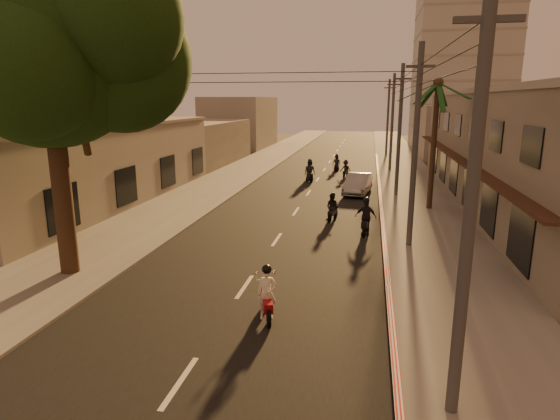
# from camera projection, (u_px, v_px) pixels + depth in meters

# --- Properties ---
(ground) EXTENTS (160.00, 160.00, 0.00)m
(ground) POSITION_uv_depth(u_px,v_px,m) (229.00, 311.00, 15.03)
(ground) COLOR #383023
(ground) RESTS_ON ground
(road) EXTENTS (10.00, 140.00, 0.02)m
(road) POSITION_uv_depth(u_px,v_px,m) (309.00, 193.00, 34.15)
(road) COLOR black
(road) RESTS_ON ground
(sidewalk_right) EXTENTS (5.00, 140.00, 0.12)m
(sidewalk_right) POSITION_uv_depth(u_px,v_px,m) (415.00, 196.00, 32.77)
(sidewalk_right) COLOR slate
(sidewalk_right) RESTS_ON ground
(sidewalk_left) EXTENTS (5.00, 140.00, 0.12)m
(sidewalk_left) POSITION_uv_depth(u_px,v_px,m) (211.00, 189.00, 35.51)
(sidewalk_left) COLOR slate
(sidewalk_left) RESTS_ON ground
(curb_stripe) EXTENTS (0.20, 60.00, 0.20)m
(curb_stripe) POSITION_uv_depth(u_px,v_px,m) (381.00, 210.00, 28.42)
(curb_stripe) COLOR red
(curb_stripe) RESTS_ON ground
(shophouse_row) EXTENTS (8.80, 34.20, 7.30)m
(shophouse_row) POSITION_uv_depth(u_px,v_px,m) (529.00, 149.00, 28.86)
(shophouse_row) COLOR gray
(shophouse_row) RESTS_ON ground
(left_building) EXTENTS (8.20, 24.20, 5.20)m
(left_building) POSITION_uv_depth(u_px,v_px,m) (84.00, 163.00, 30.37)
(left_building) COLOR #A19B91
(left_building) RESTS_ON ground
(distant_tower) EXTENTS (12.10, 12.10, 28.00)m
(distant_tower) POSITION_uv_depth(u_px,v_px,m) (464.00, 43.00, 62.44)
(distant_tower) COLOR #B7B5B2
(distant_tower) RESTS_ON ground
(broadleaf_tree) EXTENTS (9.60, 8.70, 12.10)m
(broadleaf_tree) POSITION_uv_depth(u_px,v_px,m) (59.00, 45.00, 16.34)
(broadleaf_tree) COLOR black
(broadleaf_tree) RESTS_ON ground
(palm_tree) EXTENTS (5.00, 5.00, 8.20)m
(palm_tree) POSITION_uv_depth(u_px,v_px,m) (438.00, 91.00, 27.23)
(palm_tree) COLOR black
(palm_tree) RESTS_ON ground
(utility_poles) EXTENTS (1.20, 48.26, 9.00)m
(utility_poles) POSITION_uv_depth(u_px,v_px,m) (401.00, 101.00, 31.52)
(utility_poles) COLOR #38383A
(utility_poles) RESTS_ON ground
(filler_right) EXTENTS (8.00, 14.00, 6.00)m
(filler_right) POSITION_uv_depth(u_px,v_px,m) (455.00, 132.00, 54.81)
(filler_right) COLOR #A19B91
(filler_right) RESTS_ON ground
(filler_left_near) EXTENTS (8.00, 14.00, 4.40)m
(filler_left_near) POSITION_uv_depth(u_px,v_px,m) (195.00, 143.00, 49.59)
(filler_left_near) COLOR #A19B91
(filler_left_near) RESTS_ON ground
(filler_left_far) EXTENTS (8.00, 14.00, 7.00)m
(filler_left_far) POSITION_uv_depth(u_px,v_px,m) (240.00, 123.00, 66.50)
(filler_left_far) COLOR #A19B91
(filler_left_far) RESTS_ON ground
(scooter_red) EXTENTS (0.93, 1.75, 1.77)m
(scooter_red) POSITION_uv_depth(u_px,v_px,m) (267.00, 295.00, 14.34)
(scooter_red) COLOR black
(scooter_red) RESTS_ON ground
(scooter_mid_a) EXTENTS (0.99, 1.63, 1.62)m
(scooter_mid_a) POSITION_uv_depth(u_px,v_px,m) (333.00, 208.00, 26.11)
(scooter_mid_a) COLOR black
(scooter_mid_a) RESTS_ON ground
(scooter_mid_b) EXTENTS (1.14, 1.94, 1.91)m
(scooter_mid_b) POSITION_uv_depth(u_px,v_px,m) (366.00, 218.00, 23.45)
(scooter_mid_b) COLOR black
(scooter_mid_b) RESTS_ON ground
(scooter_far_a) EXTENTS (1.24, 1.89, 1.93)m
(scooter_far_a) POSITION_uv_depth(u_px,v_px,m) (310.00, 171.00, 38.58)
(scooter_far_a) COLOR black
(scooter_far_a) RESTS_ON ground
(scooter_far_b) EXTENTS (1.18, 1.59, 1.57)m
(scooter_far_b) POSITION_uv_depth(u_px,v_px,m) (346.00, 169.00, 40.81)
(scooter_far_b) COLOR black
(scooter_far_b) RESTS_ON ground
(parked_car) EXTENTS (2.71, 4.85, 1.47)m
(parked_car) POSITION_uv_depth(u_px,v_px,m) (358.00, 184.00, 33.63)
(parked_car) COLOR #999CA1
(parked_car) RESTS_ON ground
(scooter_far_c) EXTENTS (0.84, 1.65, 1.62)m
(scooter_far_c) POSITION_uv_depth(u_px,v_px,m) (337.00, 163.00, 44.61)
(scooter_far_c) COLOR black
(scooter_far_c) RESTS_ON ground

